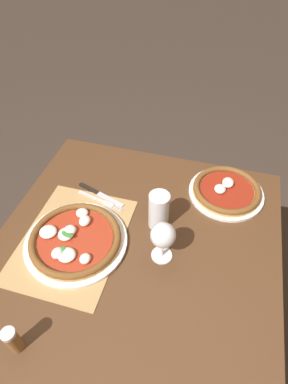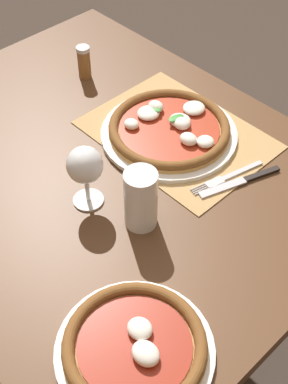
{
  "view_description": "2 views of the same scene",
  "coord_description": "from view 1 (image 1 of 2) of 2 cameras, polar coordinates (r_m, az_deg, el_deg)",
  "views": [
    {
      "loc": [
        0.5,
        0.2,
        1.65
      ],
      "look_at": [
        -0.31,
        -0.03,
        0.78
      ],
      "focal_mm": 30.0,
      "sensor_mm": 36.0,
      "label": 1
    },
    {
      "loc": [
        -0.76,
        0.57,
        1.64
      ],
      "look_at": [
        -0.19,
        0.03,
        0.8
      ],
      "focal_mm": 50.0,
      "sensor_mm": 36.0,
      "label": 2
    }
  ],
  "objects": [
    {
      "name": "dining_table",
      "position": [
        1.14,
        -2.97,
        -16.4
      ],
      "size": [
        1.18,
        0.96,
        0.74
      ],
      "color": "#4C301C",
      "rests_on": "ground"
    },
    {
      "name": "paper_placemat",
      "position": [
        1.14,
        -12.54,
        -8.19
      ],
      "size": [
        0.45,
        0.33,
        0.0
      ],
      "primitive_type": "cube",
      "color": "#A88451",
      "rests_on": "dining_table"
    },
    {
      "name": "pizza_near",
      "position": [
        1.11,
        -12.18,
        -8.22
      ],
      "size": [
        0.35,
        0.35,
        0.05
      ],
      "color": "silver",
      "rests_on": "paper_placemat"
    },
    {
      "name": "pepper_shaker",
      "position": [
        0.97,
        -22.3,
        -23.19
      ],
      "size": [
        0.04,
        0.04,
        0.1
      ],
      "color": "brown",
      "rests_on": "dining_table"
    },
    {
      "name": "pizza_far",
      "position": [
        1.28,
        14.45,
        0.27
      ],
      "size": [
        0.29,
        0.29,
        0.05
      ],
      "color": "silver",
      "rests_on": "dining_table"
    },
    {
      "name": "pint_glass",
      "position": [
        1.1,
        2.64,
        -3.4
      ],
      "size": [
        0.07,
        0.07,
        0.15
      ],
      "color": "silver",
      "rests_on": "dining_table"
    },
    {
      "name": "wine_glass",
      "position": [
        0.99,
        3.4,
        -7.91
      ],
      "size": [
        0.08,
        0.08,
        0.16
      ],
      "color": "silver",
      "rests_on": "dining_table"
    },
    {
      "name": "knife",
      "position": [
        1.26,
        -7.69,
        -0.48
      ],
      "size": [
        0.09,
        0.21,
        0.01
      ],
      "color": "black",
      "rests_on": "paper_placemat"
    },
    {
      "name": "fork",
      "position": [
        1.23,
        -7.73,
        -1.55
      ],
      "size": [
        0.06,
        0.2,
        0.0
      ],
      "color": "#B7B7BC",
      "rests_on": "paper_placemat"
    },
    {
      "name": "ground_plane",
      "position": [
        1.73,
        -2.1,
        -26.24
      ],
      "size": [
        24.0,
        24.0,
        0.0
      ],
      "primitive_type": "plane",
      "color": "#382D26"
    }
  ]
}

